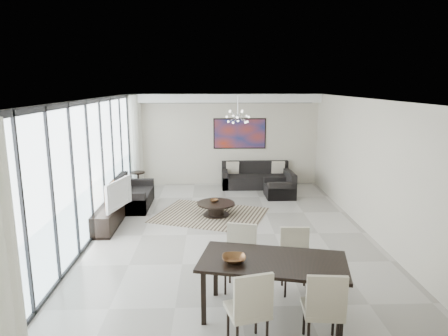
{
  "coord_description": "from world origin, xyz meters",
  "views": [
    {
      "loc": [
        -0.42,
        -8.18,
        3.22
      ],
      "look_at": [
        -0.11,
        1.08,
        1.25
      ],
      "focal_mm": 32.0,
      "sensor_mm": 36.0,
      "label": 1
    }
  ],
  "objects_px": {
    "tv_console": "(108,218)",
    "television": "(114,194)",
    "sofa_main": "(256,179)",
    "dining_table": "(273,266)",
    "coffee_table": "(216,208)"
  },
  "relations": [
    {
      "from": "television",
      "to": "tv_console",
      "type": "bearing_deg",
      "value": 112.37
    },
    {
      "from": "tv_console",
      "to": "television",
      "type": "distance_m",
      "value": 0.58
    },
    {
      "from": "television",
      "to": "sofa_main",
      "type": "bearing_deg",
      "value": -30.62
    },
    {
      "from": "dining_table",
      "to": "television",
      "type": "bearing_deg",
      "value": 129.86
    },
    {
      "from": "coffee_table",
      "to": "sofa_main",
      "type": "height_order",
      "value": "sofa_main"
    },
    {
      "from": "sofa_main",
      "to": "tv_console",
      "type": "relative_size",
      "value": 1.41
    },
    {
      "from": "tv_console",
      "to": "television",
      "type": "relative_size",
      "value": 1.36
    },
    {
      "from": "sofa_main",
      "to": "dining_table",
      "type": "height_order",
      "value": "dining_table"
    },
    {
      "from": "coffee_table",
      "to": "sofa_main",
      "type": "bearing_deg",
      "value": 64.9
    },
    {
      "from": "television",
      "to": "dining_table",
      "type": "bearing_deg",
      "value": -125.39
    },
    {
      "from": "coffee_table",
      "to": "tv_console",
      "type": "height_order",
      "value": "tv_console"
    },
    {
      "from": "television",
      "to": "dining_table",
      "type": "distance_m",
      "value": 4.72
    },
    {
      "from": "sofa_main",
      "to": "dining_table",
      "type": "xyz_separation_m",
      "value": [
        -0.57,
        -7.17,
        0.49
      ]
    },
    {
      "from": "coffee_table",
      "to": "tv_console",
      "type": "distance_m",
      "value": 2.58
    },
    {
      "from": "sofa_main",
      "to": "dining_table",
      "type": "relative_size",
      "value": 0.98
    }
  ]
}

